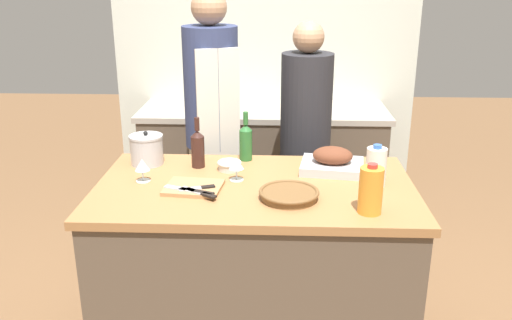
# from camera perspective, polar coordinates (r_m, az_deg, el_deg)

# --- Properties ---
(kitchen_island) EXTENTS (1.52, 0.88, 0.91)m
(kitchen_island) POSITION_cam_1_polar(r_m,az_deg,el_deg) (2.79, -0.11, -11.28)
(kitchen_island) COLOR brown
(kitchen_island) RESTS_ON ground_plane
(back_counter) EXTENTS (1.80, 0.60, 0.92)m
(back_counter) POSITION_cam_1_polar(r_m,az_deg,el_deg) (4.10, 0.76, -0.84)
(back_counter) COLOR brown
(back_counter) RESTS_ON ground_plane
(back_wall) EXTENTS (2.30, 0.10, 2.55)m
(back_wall) POSITION_cam_1_polar(r_m,az_deg,el_deg) (4.24, 0.95, 11.21)
(back_wall) COLOR silver
(back_wall) RESTS_ON ground_plane
(roasting_pan) EXTENTS (0.34, 0.29, 0.13)m
(roasting_pan) POSITION_cam_1_polar(r_m,az_deg,el_deg) (2.78, 8.04, -0.18)
(roasting_pan) COLOR #BCBCC1
(roasting_pan) RESTS_ON kitchen_island
(wicker_basket) EXTENTS (0.27, 0.27, 0.04)m
(wicker_basket) POSITION_cam_1_polar(r_m,az_deg,el_deg) (2.43, 3.49, -3.60)
(wicker_basket) COLOR brown
(wicker_basket) RESTS_ON kitchen_island
(cutting_board) EXTENTS (0.28, 0.24, 0.02)m
(cutting_board) POSITION_cam_1_polar(r_m,az_deg,el_deg) (2.55, -6.59, -2.89)
(cutting_board) COLOR #AD7F51
(cutting_board) RESTS_ON kitchen_island
(stock_pot) EXTENTS (0.18, 0.18, 0.18)m
(stock_pot) POSITION_cam_1_polar(r_m,az_deg,el_deg) (2.90, -11.43, 1.09)
(stock_pot) COLOR #B7B7BC
(stock_pot) RESTS_ON kitchen_island
(mixing_bowl) EXTENTS (0.13, 0.13, 0.05)m
(mixing_bowl) POSITION_cam_1_polar(r_m,az_deg,el_deg) (2.78, -2.82, -0.53)
(mixing_bowl) COLOR beige
(mixing_bowl) RESTS_ON kitchen_island
(juice_jug) EXTENTS (0.10, 0.10, 0.22)m
(juice_jug) POSITION_cam_1_polar(r_m,az_deg,el_deg) (2.31, 11.98, -3.13)
(juice_jug) COLOR orange
(juice_jug) RESTS_ON kitchen_island
(milk_jug) EXTENTS (0.10, 0.10, 0.20)m
(milk_jug) POSITION_cam_1_polar(r_m,az_deg,el_deg) (2.61, 12.52, -0.69)
(milk_jug) COLOR white
(milk_jug) RESTS_ON kitchen_island
(wine_bottle_green) EXTENTS (0.07, 0.07, 0.27)m
(wine_bottle_green) POSITION_cam_1_polar(r_m,az_deg,el_deg) (2.81, -6.15, 1.30)
(wine_bottle_green) COLOR #381E19
(wine_bottle_green) RESTS_ON kitchen_island
(wine_bottle_dark) EXTENTS (0.07, 0.07, 0.27)m
(wine_bottle_dark) POSITION_cam_1_polar(r_m,az_deg,el_deg) (2.90, -1.08, 1.99)
(wine_bottle_dark) COLOR #28662D
(wine_bottle_dark) RESTS_ON kitchen_island
(wine_glass_left) EXTENTS (0.07, 0.07, 0.12)m
(wine_glass_left) POSITION_cam_1_polar(r_m,az_deg,el_deg) (2.62, -2.07, -0.46)
(wine_glass_left) COLOR silver
(wine_glass_left) RESTS_ON kitchen_island
(wine_glass_right) EXTENTS (0.07, 0.07, 0.11)m
(wine_glass_right) POSITION_cam_1_polar(r_m,az_deg,el_deg) (2.66, -11.89, -0.60)
(wine_glass_right) COLOR silver
(wine_glass_right) RESTS_ON kitchen_island
(knife_chef) EXTENTS (0.24, 0.12, 0.01)m
(knife_chef) POSITION_cam_1_polar(r_m,az_deg,el_deg) (2.49, -6.89, -3.20)
(knife_chef) COLOR #B7B7BC
(knife_chef) RESTS_ON cutting_board
(knife_paring) EXTENTS (0.17, 0.08, 0.01)m
(knife_paring) POSITION_cam_1_polar(r_m,az_deg,el_deg) (2.51, -6.11, -2.95)
(knife_paring) COLOR #B7B7BC
(knife_paring) RESTS_ON cutting_board
(knife_bread) EXTENTS (0.18, 0.13, 0.01)m
(knife_bread) POSITION_cam_1_polar(r_m,az_deg,el_deg) (2.46, -5.97, -3.43)
(knife_bread) COLOR #B7B7BC
(knife_bread) RESTS_ON cutting_board
(condiment_bottle_tall) EXTENTS (0.06, 0.06, 0.22)m
(condiment_bottle_tall) POSITION_cam_1_polar(r_m,az_deg,el_deg) (3.93, 3.90, 6.75)
(condiment_bottle_tall) COLOR #B28E2D
(condiment_bottle_tall) RESTS_ON back_counter
(condiment_bottle_short) EXTENTS (0.06, 0.06, 0.21)m
(condiment_bottle_short) POSITION_cam_1_polar(r_m,az_deg,el_deg) (3.82, 6.60, 6.24)
(condiment_bottle_short) COLOR maroon
(condiment_bottle_short) RESTS_ON back_counter
(person_cook_aproned) EXTENTS (0.34, 0.36, 1.78)m
(person_cook_aproned) POSITION_cam_1_polar(r_m,az_deg,el_deg) (3.31, -4.62, 3.92)
(person_cook_aproned) COLOR beige
(person_cook_aproned) RESTS_ON ground_plane
(person_cook_guest) EXTENTS (0.31, 0.31, 1.60)m
(person_cook_guest) POSITION_cam_1_polar(r_m,az_deg,el_deg) (3.37, 5.21, 2.27)
(person_cook_guest) COLOR beige
(person_cook_guest) RESTS_ON ground_plane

